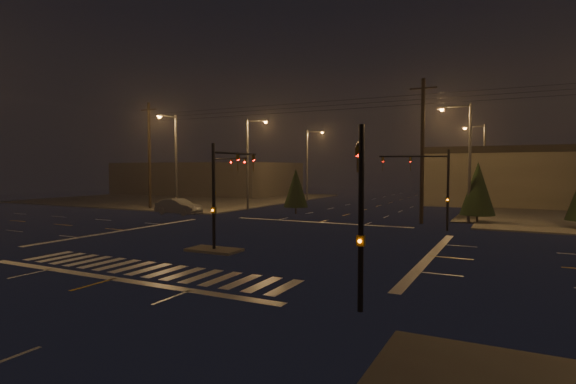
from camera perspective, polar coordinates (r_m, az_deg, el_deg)
name	(u,v)px	position (r m, az deg, el deg)	size (l,w,h in m)	color
ground	(252,241)	(28.80, -4.64, -6.21)	(140.00, 140.00, 0.00)	black
sidewalk_nw	(186,198)	(70.53, -12.78, -0.77)	(36.00, 36.00, 0.12)	#4D4A44
median_island	(214,250)	(25.51, -9.37, -7.27)	(3.00, 1.60, 0.15)	#4D4A44
crosswalk	(149,269)	(21.77, -17.25, -9.34)	(15.00, 2.60, 0.01)	beige
stop_bar_near	(114,279)	(20.41, -21.22, -10.23)	(16.00, 0.50, 0.01)	beige
stop_bar_far	(319,222)	(38.52, 3.93, -3.86)	(16.00, 0.50, 0.01)	beige
commercial_block	(207,178)	(82.92, -10.19, 1.71)	(30.00, 18.00, 5.60)	#433E3B
signal_mast_median	(223,183)	(25.87, -8.23, 1.08)	(0.25, 4.59, 6.00)	black
signal_mast_ne	(433,180)	(34.81, 17.95, 1.52)	(4.84, 1.86, 6.00)	black
signal_mast_nw	(221,177)	(42.13, -8.52, 1.86)	(4.84, 1.86, 6.00)	black
signal_mast_se	(360,195)	(15.24, 9.15, -0.40)	(1.55, 3.87, 6.00)	black
streetlight_1	(250,158)	(49.63, -4.87, 4.37)	(2.77, 0.32, 10.00)	#38383A
streetlight_2	(309,160)	(63.81, 2.71, 4.07)	(2.77, 0.32, 10.00)	#38383A
streetlight_3	(466,154)	(40.44, 21.65, 4.49)	(2.77, 0.32, 10.00)	#38383A
streetlight_4	(481,159)	(60.38, 23.35, 3.89)	(2.77, 0.32, 10.00)	#38383A
streetlight_5	(174,157)	(46.99, -14.30, 4.37)	(0.32, 2.77, 10.00)	#38383A
utility_pole_0	(149,155)	(53.12, -17.20, 4.51)	(2.20, 0.32, 12.00)	black
utility_pole_1	(422,150)	(38.89, 16.70, 5.12)	(2.20, 0.32, 12.00)	black
conifer_0	(478,188)	(40.89, 22.95, 0.41)	(2.85, 2.85, 5.16)	black
conifer_3	(296,188)	(45.42, 1.00, 0.52)	(2.49, 2.49, 4.59)	black
car_crossing	(178,207)	(45.86, -13.75, -1.83)	(1.72, 4.93, 1.62)	#595B61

